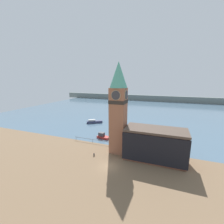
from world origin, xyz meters
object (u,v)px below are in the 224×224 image
Objects in this scene: pier_building at (155,144)px; boat_far at (94,122)px; clock_tower at (118,106)px; mooring_bollard_near at (94,154)px; boat_near at (103,136)px.

pier_building reaches higher than boat_far.
clock_tower is 1.62× the size of pier_building.
boat_far is (-18.46, 21.84, -11.84)m from clock_tower.
pier_building is at bearing 15.09° from mooring_bollard_near.
boat_far is at bearing 130.21° from clock_tower.
pier_building is at bearing -4.55° from clock_tower.
pier_building is 15.40m from mooring_bollard_near.
pier_building is (9.60, -0.76, -8.59)m from clock_tower.
mooring_bollard_near is (13.58, -26.51, -0.22)m from boat_far.
mooring_bollard_near is at bearing -136.29° from clock_tower.
boat_near is at bearing 103.17° from mooring_bollard_near.
boat_far is (-28.06, 22.60, -3.25)m from pier_building.
pier_building is 18.80× the size of mooring_bollard_near.
clock_tower is 15.70m from boat_near.
boat_near reaches higher than mooring_bollard_near.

